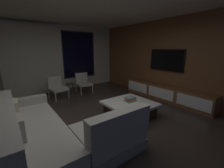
# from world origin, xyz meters

# --- Properties ---
(floor) EXTENTS (9.20, 9.20, 0.00)m
(floor) POSITION_xyz_m (0.00, 0.00, 0.00)
(floor) COLOR #332B26
(back_wall_with_window) EXTENTS (6.60, 0.30, 2.70)m
(back_wall_with_window) POSITION_xyz_m (-0.06, 3.62, 1.34)
(back_wall_with_window) COLOR beige
(back_wall_with_window) RESTS_ON floor
(media_wall) EXTENTS (0.12, 7.80, 2.70)m
(media_wall) POSITION_xyz_m (3.06, 0.00, 1.35)
(media_wall) COLOR brown
(media_wall) RESTS_ON floor
(sectional_couch) EXTENTS (1.98, 2.50, 0.82)m
(sectional_couch) POSITION_xyz_m (-0.94, -0.18, 0.29)
(sectional_couch) COLOR gray
(sectional_couch) RESTS_ON floor
(coffee_table) EXTENTS (1.16, 1.16, 0.36)m
(coffee_table) POSITION_xyz_m (1.01, -0.05, 0.19)
(coffee_table) COLOR #342311
(coffee_table) RESTS_ON floor
(book_stack_on_coffee_table) EXTENTS (0.31, 0.22, 0.11)m
(book_stack_on_coffee_table) POSITION_xyz_m (1.10, 0.03, 0.41)
(book_stack_on_coffee_table) COLOR teal
(book_stack_on_coffee_table) RESTS_ON coffee_table
(accent_chair_near_window) EXTENTS (0.57, 0.59, 0.78)m
(accent_chair_near_window) POSITION_xyz_m (0.97, 2.61, 0.43)
(accent_chair_near_window) COLOR #B2ADA0
(accent_chair_near_window) RESTS_ON floor
(accent_chair_by_curtain) EXTENTS (0.64, 0.65, 0.78)m
(accent_chair_by_curtain) POSITION_xyz_m (-0.10, 2.46, 0.43)
(accent_chair_by_curtain) COLOR #B2ADA0
(accent_chair_by_curtain) RESTS_ON floor
(side_stool) EXTENTS (0.32, 0.32, 0.46)m
(side_stool) POSITION_xyz_m (0.40, 2.56, 0.37)
(side_stool) COLOR #333338
(side_stool) RESTS_ON floor
(media_console) EXTENTS (0.46, 3.10, 0.52)m
(media_console) POSITION_xyz_m (2.77, 0.05, 0.25)
(media_console) COLOR brown
(media_console) RESTS_ON floor
(mounted_tv) EXTENTS (0.05, 1.25, 0.72)m
(mounted_tv) POSITION_xyz_m (2.95, 0.25, 1.35)
(mounted_tv) COLOR black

